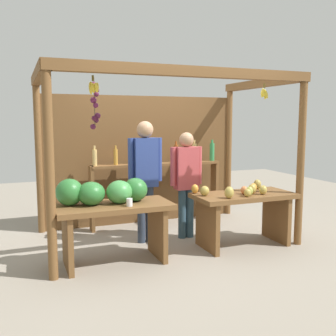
% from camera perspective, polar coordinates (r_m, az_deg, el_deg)
% --- Properties ---
extents(ground_plane, '(12.00, 12.00, 0.00)m').
position_cam_1_polar(ground_plane, '(5.67, -0.71, -10.19)').
color(ground_plane, gray).
rests_on(ground_plane, ground).
extents(market_stall, '(3.33, 1.98, 2.29)m').
position_cam_1_polar(market_stall, '(5.84, -2.33, 3.64)').
color(market_stall, brown).
rests_on(market_stall, ground).
extents(fruit_counter_left, '(1.37, 0.64, 1.02)m').
position_cam_1_polar(fruit_counter_left, '(4.60, -8.83, -5.44)').
color(fruit_counter_left, brown).
rests_on(fruit_counter_left, ground).
extents(fruit_counter_right, '(1.35, 0.64, 0.86)m').
position_cam_1_polar(fruit_counter_right, '(5.30, 10.93, -5.45)').
color(fruit_counter_right, brown).
rests_on(fruit_counter_right, ground).
extents(bottle_shelf_unit, '(2.14, 0.22, 1.36)m').
position_cam_1_polar(bottle_shelf_unit, '(6.20, -1.46, -0.93)').
color(bottle_shelf_unit, brown).
rests_on(bottle_shelf_unit, ground).
extents(vendor_man, '(0.48, 0.23, 1.67)m').
position_cam_1_polar(vendor_man, '(5.28, -3.36, -0.30)').
color(vendor_man, '#303B4D').
rests_on(vendor_man, ground).
extents(vendor_woman, '(0.48, 0.20, 1.51)m').
position_cam_1_polar(vendor_woman, '(5.50, 2.69, -1.14)').
color(vendor_woman, '#2D495A').
rests_on(vendor_woman, ground).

